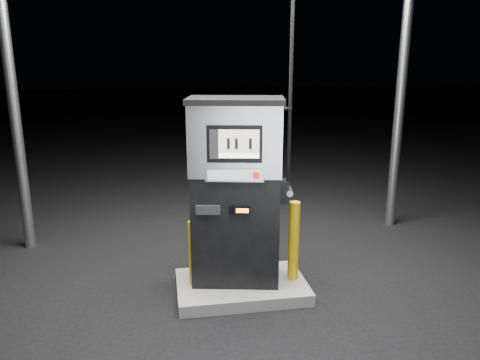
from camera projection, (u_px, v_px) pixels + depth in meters
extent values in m
plane|color=black|center=(241.00, 292.00, 5.87)|extent=(80.00, 80.00, 0.00)
cube|color=slate|center=(241.00, 287.00, 5.86)|extent=(1.60, 1.00, 0.15)
cylinder|color=gray|center=(13.00, 101.00, 6.73)|extent=(0.16, 0.16, 4.50)
cylinder|color=gray|center=(400.00, 95.00, 7.69)|extent=(0.16, 0.16, 4.50)
cube|color=black|center=(236.00, 227.00, 5.75)|extent=(1.14, 0.80, 1.38)
cube|color=silver|center=(236.00, 139.00, 5.47)|extent=(1.17, 0.82, 0.83)
cube|color=black|center=(236.00, 100.00, 5.35)|extent=(1.22, 0.88, 0.07)
cube|color=black|center=(234.00, 144.00, 5.16)|extent=(0.61, 0.15, 0.42)
cube|color=tan|center=(239.00, 142.00, 5.13)|extent=(0.44, 0.09, 0.26)
cube|color=white|center=(239.00, 156.00, 5.17)|extent=(0.44, 0.09, 0.06)
cube|color=silver|center=(235.00, 175.00, 5.25)|extent=(0.65, 0.16, 0.15)
cube|color=#A1A3A9|center=(234.00, 175.00, 5.23)|extent=(0.59, 0.12, 0.12)
cube|color=#B41C0C|center=(256.00, 176.00, 5.22)|extent=(0.08, 0.02, 0.08)
cube|color=black|center=(239.00, 210.00, 5.36)|extent=(0.24, 0.07, 0.10)
cube|color=#FF4C0C|center=(242.00, 211.00, 5.34)|extent=(0.14, 0.03, 0.05)
cube|color=black|center=(208.00, 210.00, 5.37)|extent=(0.29, 0.08, 0.11)
cube|color=black|center=(284.00, 191.00, 5.61)|extent=(0.15, 0.22, 0.27)
cylinder|color=gray|center=(289.00, 191.00, 5.61)|extent=(0.12, 0.25, 0.08)
cylinder|color=black|center=(292.00, 31.00, 5.09)|extent=(0.05, 0.05, 3.41)
cylinder|color=#C69D0B|center=(193.00, 253.00, 5.67)|extent=(0.12, 0.12, 0.81)
cylinder|color=#C69D0B|center=(294.00, 241.00, 5.80)|extent=(0.17, 0.17, 1.01)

